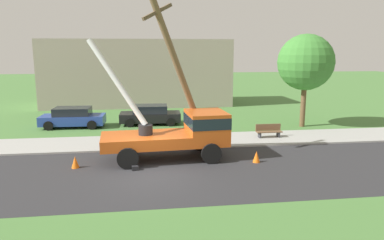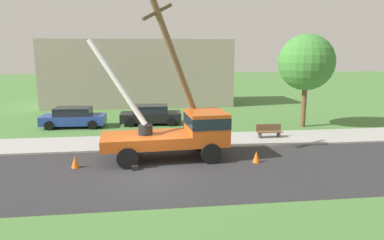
% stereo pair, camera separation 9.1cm
% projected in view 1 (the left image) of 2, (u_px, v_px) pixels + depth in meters
% --- Properties ---
extents(ground_plane, '(120.00, 120.00, 0.00)m').
position_uv_depth(ground_plane, '(149.00, 121.00, 27.66)').
color(ground_plane, '#477538').
extents(road_asphalt, '(80.00, 7.45, 0.01)m').
position_uv_depth(road_asphalt, '(153.00, 173.00, 15.98)').
color(road_asphalt, '#2B2B2D').
rests_on(road_asphalt, ground).
extents(sidewalk_strip, '(80.00, 3.40, 0.10)m').
position_uv_depth(sidewalk_strip, '(151.00, 142.00, 21.25)').
color(sidewalk_strip, '#9E9E99').
rests_on(sidewalk_strip, ground).
extents(utility_truck, '(6.91, 3.21, 5.98)m').
position_uv_depth(utility_truck, '(181.00, 131.00, 18.05)').
color(utility_truck, '#C65119').
rests_on(utility_truck, ground).
extents(leaning_utility_pole, '(3.74, 2.67, 8.28)m').
position_uv_depth(leaning_utility_pole, '(180.00, 74.00, 18.27)').
color(leaning_utility_pole, brown).
rests_on(leaning_utility_pole, ground).
extents(traffic_cone_ahead, '(0.36, 0.36, 0.56)m').
position_uv_depth(traffic_cone_ahead, '(256.00, 157.00, 17.52)').
color(traffic_cone_ahead, orange).
rests_on(traffic_cone_ahead, ground).
extents(traffic_cone_behind, '(0.36, 0.36, 0.56)m').
position_uv_depth(traffic_cone_behind, '(75.00, 162.00, 16.68)').
color(traffic_cone_behind, orange).
rests_on(traffic_cone_behind, ground).
extents(parked_sedan_blue, '(4.47, 2.13, 1.42)m').
position_uv_depth(parked_sedan_blue, '(73.00, 117.00, 25.42)').
color(parked_sedan_blue, '#263F99').
rests_on(parked_sedan_blue, ground).
extents(parked_sedan_black, '(4.46, 2.12, 1.42)m').
position_uv_depth(parked_sedan_black, '(150.00, 115.00, 26.47)').
color(parked_sedan_black, black).
rests_on(parked_sedan_black, ground).
extents(park_bench, '(1.60, 0.45, 0.90)m').
position_uv_depth(park_bench, '(269.00, 131.00, 22.19)').
color(park_bench, brown).
rests_on(park_bench, ground).
extents(roadside_tree_near, '(3.90, 3.90, 6.52)m').
position_uv_depth(roadside_tree_near, '(306.00, 63.00, 24.98)').
color(roadside_tree_near, brown).
rests_on(roadside_tree_near, ground).
extents(lowrise_building_backdrop, '(18.00, 6.00, 6.40)m').
position_uv_depth(lowrise_building_backdrop, '(138.00, 73.00, 35.81)').
color(lowrise_building_backdrop, '#A5998C').
rests_on(lowrise_building_backdrop, ground).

